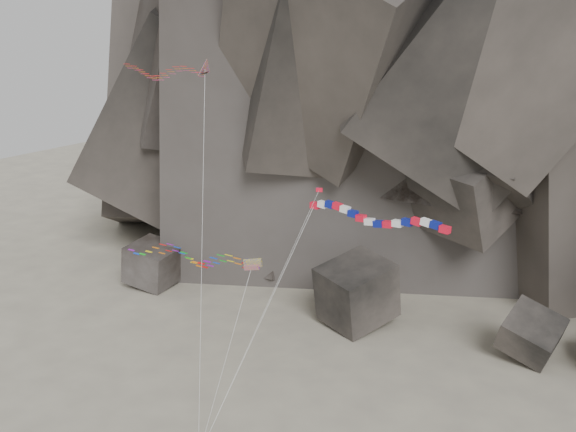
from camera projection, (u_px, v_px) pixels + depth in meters
The scene contains 5 objects.
boulder_field at pixel (450, 314), 84.74m from camera, with size 79.55×21.08×9.77m.
delta_kite at pixel (160, 71), 61.14m from camera, with size 12.22×9.08×31.45m.
banner_kite at pixel (374, 218), 52.18m from camera, with size 18.46×6.92×21.18m.
parafoil_kite at pixel (183, 254), 62.92m from camera, with size 15.62×6.94×15.74m.
pennant_kite at pixel (285, 266), 56.00m from camera, with size 7.83×6.50×22.03m.
Camera 1 is at (28.75, -45.30, 35.83)m, focal length 45.00 mm.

